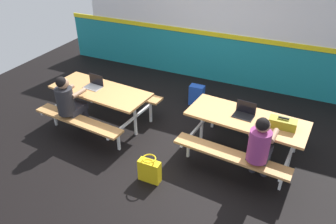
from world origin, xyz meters
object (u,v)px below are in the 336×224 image
(picnic_table_right, at_px, (245,126))
(student_further, at_px, (260,145))
(toolbox_grey, at_px, (283,123))
(student_nearer, at_px, (69,101))
(backpack_dark, at_px, (197,95))
(laptop_dark, at_px, (244,113))
(tote_bag_bright, at_px, (150,170))
(picnic_table_left, at_px, (101,98))
(laptop_silver, at_px, (94,85))

(picnic_table_right, height_order, student_further, student_further)
(picnic_table_right, bearing_deg, toolbox_grey, -5.15)
(student_nearer, bearing_deg, backpack_dark, 50.24)
(laptop_dark, bearing_deg, student_nearer, -165.11)
(tote_bag_bright, bearing_deg, student_nearer, 165.20)
(toolbox_grey, bearing_deg, student_nearer, -169.03)
(student_further, height_order, tote_bag_bright, student_further)
(picnic_table_right, distance_m, laptop_dark, 0.22)
(toolbox_grey, distance_m, tote_bag_bright, 2.12)
(picnic_table_right, distance_m, toolbox_grey, 0.59)
(picnic_table_left, relative_size, student_further, 1.60)
(laptop_dark, bearing_deg, picnic_table_left, -174.91)
(tote_bag_bright, bearing_deg, laptop_silver, 147.82)
(backpack_dark, bearing_deg, picnic_table_left, -133.41)
(tote_bag_bright, bearing_deg, student_further, 22.95)
(student_nearer, bearing_deg, laptop_dark, 14.89)
(laptop_dark, bearing_deg, student_further, -58.80)
(picnic_table_left, distance_m, backpack_dark, 2.03)
(picnic_table_right, bearing_deg, picnic_table_left, -175.93)
(picnic_table_left, distance_m, picnic_table_right, 2.66)
(student_further, relative_size, backpack_dark, 2.74)
(student_nearer, bearing_deg, picnic_table_left, 62.43)
(student_nearer, height_order, toolbox_grey, student_nearer)
(laptop_dark, distance_m, tote_bag_bright, 1.74)
(picnic_table_left, height_order, toolbox_grey, toolbox_grey)
(picnic_table_left, bearing_deg, tote_bag_bright, -33.43)
(picnic_table_left, height_order, student_nearer, student_nearer)
(student_further, distance_m, laptop_silver, 3.17)
(toolbox_grey, bearing_deg, picnic_table_right, 174.85)
(student_nearer, xyz_separation_m, tote_bag_bright, (1.81, -0.48, -0.51))
(student_further, bearing_deg, picnic_table_right, 118.98)
(laptop_silver, xyz_separation_m, backpack_dark, (1.53, 1.40, -0.57))
(student_nearer, relative_size, backpack_dark, 2.74)
(picnic_table_right, bearing_deg, tote_bag_bright, -133.07)
(student_nearer, relative_size, laptop_silver, 3.57)
(picnic_table_right, relative_size, toolbox_grey, 4.84)
(student_nearer, distance_m, backpack_dark, 2.63)
(backpack_dark, xyz_separation_m, tote_bag_bright, (0.16, -2.46, -0.02))
(picnic_table_right, height_order, student_nearer, student_nearer)
(laptop_silver, bearing_deg, student_nearer, -101.68)
(laptop_silver, relative_size, backpack_dark, 0.77)
(laptop_silver, xyz_separation_m, toolbox_grey, (3.36, 0.09, 0.02))
(toolbox_grey, distance_m, backpack_dark, 2.33)
(picnic_table_right, relative_size, tote_bag_bright, 4.50)
(picnic_table_right, height_order, toolbox_grey, toolbox_grey)
(student_nearer, bearing_deg, laptop_silver, 78.32)
(picnic_table_right, height_order, backpack_dark, picnic_table_right)
(laptop_dark, bearing_deg, picnic_table_right, -37.11)
(laptop_silver, height_order, laptop_dark, same)
(student_further, distance_m, toolbox_grey, 0.59)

